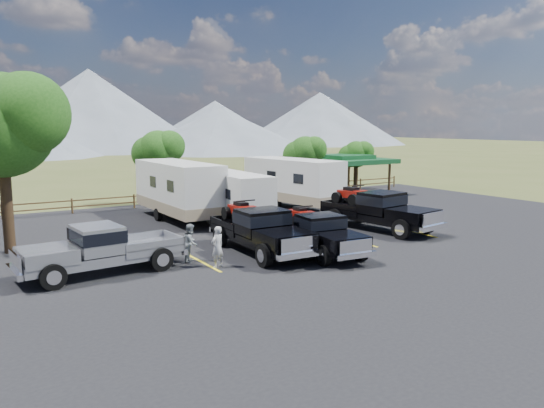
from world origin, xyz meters
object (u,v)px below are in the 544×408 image
trailer_right (293,182)px  rig_left (259,229)px  trailer_center (233,197)px  rig_right (377,209)px  tree_big_nw (0,125)px  trailer_left (178,190)px  pavilion (345,160)px  person_b (191,243)px  rig_center (317,232)px  person_a (217,247)px  pickup_silver (102,249)px

trailer_right → rig_left: bearing=-138.0°
trailer_center → rig_right: bearing=-43.6°
tree_big_nw → rig_right: tree_big_nw is taller
rig_left → trailer_left: bearing=91.3°
pavilion → rig_left: bearing=-139.6°
tree_big_nw → trailer_center: tree_big_nw is taller
rig_right → person_b: bearing=176.2°
rig_center → trailer_left: 11.18m
rig_left → person_a: rig_left is taller
person_a → person_b: person_a is taller
trailer_right → person_a: 15.53m
trailer_left → trailer_center: (2.26, -2.54, -0.28)m
tree_big_nw → rig_left: tree_big_nw is taller
rig_right → person_a: 10.90m
pavilion → trailer_center: (-13.81, -6.75, -1.24)m
trailer_right → person_b: (-11.48, -9.59, -0.94)m
trailer_right → pavilion: bearing=19.8°
rig_right → trailer_center: size_ratio=0.86×
pavilion → trailer_right: 8.88m
tree_big_nw → trailer_left: tree_big_nw is taller
pickup_silver → rig_right: bearing=88.6°
trailer_right → person_b: 14.99m
rig_right → trailer_left: size_ratio=0.72×
trailer_left → trailer_center: bearing=-48.8°
rig_center → person_a: (-4.77, 0.14, -0.11)m
tree_big_nw → pavilion: (25.55, 7.97, -2.81)m
tree_big_nw → trailer_left: 10.87m
trailer_center → tree_big_nw: bearing=-171.5°
rig_right → person_b: (-11.16, -1.02, -0.31)m
rig_left → person_a: (-2.65, -1.26, -0.23)m
tree_big_nw → rig_right: (17.38, -4.65, -4.46)m
rig_center → trailer_right: (6.17, 11.12, 0.80)m
tree_big_nw → rig_center: 14.35m
rig_left → rig_right: 8.07m
person_a → pickup_silver: bearing=-38.8°
rig_left → pickup_silver: 6.74m
trailer_right → pickup_silver: bearing=-155.2°
rig_center → person_b: size_ratio=3.76×
rig_left → person_b: 3.19m
rig_right → pickup_silver: (-14.72, -0.92, -0.13)m
trailer_right → person_a: (-10.95, -10.98, -0.91)m
rig_right → trailer_right: size_ratio=0.74×
rig_center → trailer_center: 8.44m
trailer_left → person_b: size_ratio=6.19×
rig_left → rig_center: (2.13, -1.40, -0.12)m
pavilion → pickup_silver: size_ratio=0.97×
pickup_silver → person_a: (4.09, -1.48, -0.15)m
tree_big_nw → trailer_center: bearing=6.0°
rig_right → person_b: rig_right is taller
pavilion → tree_big_nw: bearing=-162.7°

